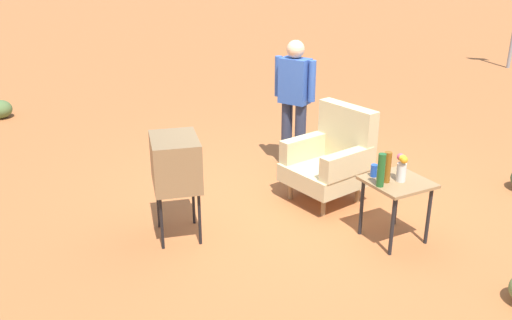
# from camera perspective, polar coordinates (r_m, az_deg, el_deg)

# --- Properties ---
(ground_plane) EXTENTS (60.00, 60.00, 0.00)m
(ground_plane) POSITION_cam_1_polar(r_m,az_deg,el_deg) (6.37, 5.47, -3.84)
(ground_plane) COLOR #AD6033
(armchair) EXTENTS (0.88, 0.90, 1.06)m
(armchair) POSITION_cam_1_polar(r_m,az_deg,el_deg) (6.18, 7.87, 0.27)
(armchair) COLOR #937047
(armchair) RESTS_ON ground
(side_table) EXTENTS (0.56, 0.56, 0.62)m
(side_table) POSITION_cam_1_polar(r_m,az_deg,el_deg) (5.42, 14.39, -2.96)
(side_table) COLOR black
(side_table) RESTS_ON ground
(tv_on_stand) EXTENTS (0.69, 0.58, 1.03)m
(tv_on_stand) POSITION_cam_1_polar(r_m,az_deg,el_deg) (5.27, -8.33, -0.26)
(tv_on_stand) COLOR black
(tv_on_stand) RESTS_ON ground
(person_standing) EXTENTS (0.52, 0.36, 1.64)m
(person_standing) POSITION_cam_1_polar(r_m,az_deg,el_deg) (6.91, 4.00, 6.56)
(person_standing) COLOR #2D3347
(person_standing) RESTS_ON ground
(bottle_tall_amber) EXTENTS (0.07, 0.07, 0.30)m
(bottle_tall_amber) POSITION_cam_1_polar(r_m,az_deg,el_deg) (5.27, 13.45, -0.73)
(bottle_tall_amber) COLOR brown
(bottle_tall_amber) RESTS_ON side_table
(bottle_wine_green) EXTENTS (0.07, 0.07, 0.32)m
(bottle_wine_green) POSITION_cam_1_polar(r_m,az_deg,el_deg) (5.16, 12.85, -1.03)
(bottle_wine_green) COLOR #1E5623
(bottle_wine_green) RESTS_ON side_table
(soda_can_blue) EXTENTS (0.07, 0.07, 0.12)m
(soda_can_blue) POSITION_cam_1_polar(r_m,az_deg,el_deg) (5.40, 12.14, -1.08)
(soda_can_blue) COLOR blue
(soda_can_blue) RESTS_ON side_table
(flower_vase) EXTENTS (0.14, 0.10, 0.27)m
(flower_vase) POSITION_cam_1_polar(r_m,az_deg,el_deg) (5.32, 14.88, -0.67)
(flower_vase) COLOR silver
(flower_vase) RESTS_ON side_table
(shrub_near) EXTENTS (0.39, 0.39, 0.30)m
(shrub_near) POSITION_cam_1_polar(r_m,az_deg,el_deg) (10.12, -25.04, 4.79)
(shrub_near) COLOR #516B38
(shrub_near) RESTS_ON ground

